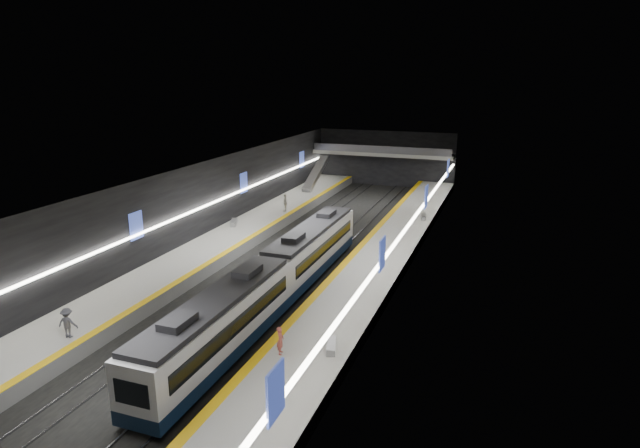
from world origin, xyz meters
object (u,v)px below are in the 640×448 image
at_px(bench_left_far, 234,223).
at_px(passenger_right_a, 280,341).
at_px(train, 273,279).
at_px(passenger_left_b, 68,323).
at_px(escalator, 316,173).
at_px(bench_right_near, 331,346).
at_px(bench_right_far, 424,217).
at_px(passenger_left_a, 285,203).

distance_m(bench_left_far, passenger_right_a, 26.99).
height_order(train, passenger_left_b, train).
distance_m(escalator, bench_left_far, 20.51).
xyz_separation_m(train, bench_right_near, (6.33, -5.93, -0.98)).
xyz_separation_m(escalator, bench_right_near, (16.33, -41.25, -1.68)).
xyz_separation_m(bench_left_far, passenger_right_a, (15.23, -22.28, 0.57)).
distance_m(train, passenger_right_a, 8.30).
relative_size(bench_left_far, bench_right_far, 1.18).
bearing_deg(passenger_left_b, train, -143.32).
bearing_deg(bench_right_far, passenger_left_a, 178.04).
relative_size(escalator, passenger_left_b, 4.33).
height_order(bench_right_far, passenger_right_a, passenger_right_a).
xyz_separation_m(escalator, bench_right_far, (16.58, -11.36, -1.69)).
bearing_deg(bench_right_far, train, -115.42).
bearing_deg(bench_right_near, bench_right_far, 72.70).
xyz_separation_m(escalator, passenger_left_a, (1.38, -13.52, -0.91)).
bearing_deg(escalator, train, -74.19).
relative_size(train, escalator, 3.76).
distance_m(escalator, bench_right_near, 44.39).
bearing_deg(passenger_right_a, passenger_left_a, 7.99).
xyz_separation_m(bench_left_far, bench_right_far, (17.98, 9.04, -0.04)).
height_order(passenger_right_a, passenger_left_b, passenger_left_b).
xyz_separation_m(train, escalator, (-10.00, 35.32, 0.70)).
xyz_separation_m(bench_left_far, passenger_left_b, (2.65, -24.80, 0.68)).
relative_size(escalator, bench_left_far, 4.02).
xyz_separation_m(bench_right_far, passenger_left_b, (-15.33, -33.84, 0.72)).
bearing_deg(bench_right_far, passenger_right_a, -105.08).
relative_size(bench_right_far, passenger_left_a, 0.85).
xyz_separation_m(passenger_right_a, passenger_left_b, (-12.58, -2.53, 0.11)).
bearing_deg(escalator, passenger_right_a, -72.04).
xyz_separation_m(escalator, bench_left_far, (-1.40, -20.40, -1.66)).
xyz_separation_m(bench_right_far, passenger_left_a, (-15.20, -2.16, 0.79)).
height_order(escalator, bench_right_near, escalator).
relative_size(train, passenger_right_a, 18.44).
xyz_separation_m(train, bench_left_far, (-11.40, 14.92, -0.95)).
distance_m(escalator, passenger_left_b, 45.23).
bearing_deg(escalator, passenger_left_b, -88.41).
relative_size(passenger_right_a, passenger_left_a, 0.82).
height_order(escalator, bench_left_far, escalator).
bearing_deg(train, passenger_right_a, -62.50).
bearing_deg(bench_left_far, escalator, 64.04).
bearing_deg(passenger_right_a, escalator, 2.82).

